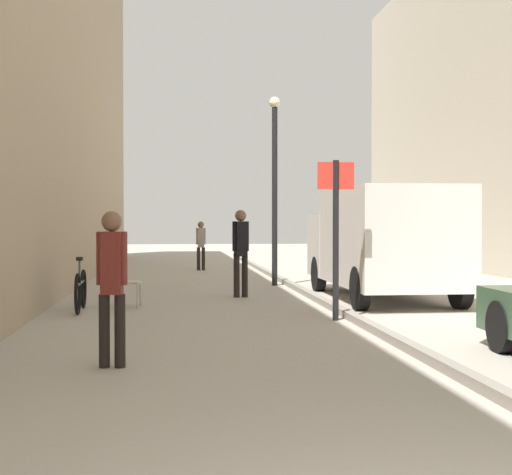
# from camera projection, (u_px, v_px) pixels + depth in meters

# --- Properties ---
(ground_plane) EXTENTS (80.00, 80.00, 0.00)m
(ground_plane) POSITION_uv_depth(u_px,v_px,m) (239.00, 301.00, 14.86)
(ground_plane) COLOR #A8A093
(kerb_strip) EXTENTS (0.16, 40.00, 0.12)m
(kerb_strip) POSITION_uv_depth(u_px,v_px,m) (316.00, 298.00, 15.04)
(kerb_strip) COLOR gray
(kerb_strip) RESTS_ON ground_plane
(pedestrian_main_foreground) EXTENTS (0.32, 0.21, 1.63)m
(pedestrian_main_foreground) POSITION_uv_depth(u_px,v_px,m) (201.00, 242.00, 24.54)
(pedestrian_main_foreground) COLOR black
(pedestrian_main_foreground) RESTS_ON ground_plane
(pedestrian_mid_block) EXTENTS (0.34, 0.22, 1.71)m
(pedestrian_mid_block) POSITION_uv_depth(u_px,v_px,m) (112.00, 277.00, 8.06)
(pedestrian_mid_block) COLOR black
(pedestrian_mid_block) RESTS_ON ground_plane
(pedestrian_far_crossing) EXTENTS (0.36, 0.26, 1.86)m
(pedestrian_far_crossing) POSITION_uv_depth(u_px,v_px,m) (241.00, 247.00, 15.68)
(pedestrian_far_crossing) COLOR black
(pedestrian_far_crossing) RESTS_ON ground_plane
(delivery_van) EXTENTS (2.12, 5.42, 2.27)m
(delivery_van) POSITION_uv_depth(u_px,v_px,m) (382.00, 240.00, 15.30)
(delivery_van) COLOR silver
(delivery_van) RESTS_ON ground_plane
(street_sign_post) EXTENTS (0.60, 0.10, 2.60)m
(street_sign_post) POSITION_uv_depth(u_px,v_px,m) (336.00, 225.00, 11.97)
(street_sign_post) COLOR black
(street_sign_post) RESTS_ON ground_plane
(lamp_post) EXTENTS (0.28, 0.28, 4.76)m
(lamp_post) POSITION_uv_depth(u_px,v_px,m) (275.00, 178.00, 18.61)
(lamp_post) COLOR black
(lamp_post) RESTS_ON ground_plane
(bicycle_leaning) EXTENTS (0.11, 1.77, 0.98)m
(bicycle_leaning) POSITION_uv_depth(u_px,v_px,m) (81.00, 290.00, 13.21)
(bicycle_leaning) COLOR black
(bicycle_leaning) RESTS_ON ground_plane
(cafe_chair_near_window) EXTENTS (0.48, 0.48, 0.94)m
(cafe_chair_near_window) POSITION_uv_depth(u_px,v_px,m) (124.00, 278.00, 13.81)
(cafe_chair_near_window) COLOR #B7B2A8
(cafe_chair_near_window) RESTS_ON ground_plane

